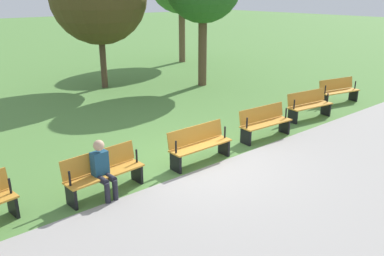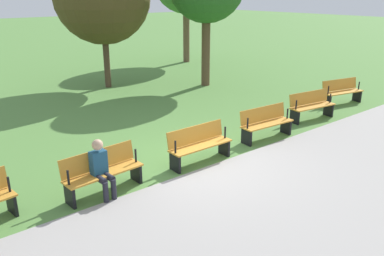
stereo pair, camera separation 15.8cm
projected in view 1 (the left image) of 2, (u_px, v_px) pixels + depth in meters
name	position (u px, v px, depth m)	size (l,w,h in m)	color
ground_plane	(201.00, 163.00, 9.51)	(120.00, 120.00, 0.00)	#54843D
path_paving	(290.00, 205.00, 7.61)	(29.49, 4.73, 0.01)	#A39E99
bench_0	(338.00, 90.00, 14.47)	(1.72, 0.80, 0.89)	orange
bench_1	(309.00, 105.00, 12.67)	(1.71, 0.69, 0.89)	orange
bench_2	(265.00, 122.00, 10.98)	(1.69, 0.58, 0.89)	orange
bench_3	(199.00, 144.00, 9.41)	(1.66, 0.47, 0.89)	orange
bench_4	(104.00, 172.00, 7.96)	(1.69, 0.58, 0.89)	orange
person_seated	(103.00, 168.00, 7.74)	(0.35, 0.53, 1.20)	navy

